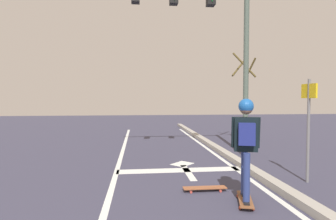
# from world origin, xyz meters

# --- Properties ---
(lane_line_center) EXTENTS (0.12, 20.00, 0.01)m
(lane_line_center) POSITION_xyz_m (0.28, 6.00, 0.00)
(lane_line_center) COLOR silver
(lane_line_center) RESTS_ON ground
(lane_line_curbside) EXTENTS (0.12, 20.00, 0.01)m
(lane_line_curbside) POSITION_xyz_m (3.23, 6.00, 0.00)
(lane_line_curbside) COLOR silver
(lane_line_curbside) RESTS_ON ground
(stop_bar) EXTENTS (3.10, 0.40, 0.01)m
(stop_bar) POSITION_xyz_m (1.83, 6.99, 0.00)
(stop_bar) COLOR silver
(stop_bar) RESTS_ON ground
(lane_arrow_stem) EXTENTS (0.16, 1.40, 0.01)m
(lane_arrow_stem) POSITION_xyz_m (1.99, 6.78, 0.00)
(lane_arrow_stem) COLOR silver
(lane_arrow_stem) RESTS_ON ground
(lane_arrow_head) EXTENTS (0.71, 0.71, 0.01)m
(lane_arrow_head) POSITION_xyz_m (1.99, 7.63, 0.00)
(lane_arrow_head) COLOR silver
(lane_arrow_head) RESTS_ON ground
(curb_strip) EXTENTS (0.24, 24.00, 0.14)m
(curb_strip) POSITION_xyz_m (3.48, 6.00, 0.07)
(curb_strip) COLOR #A3A097
(curb_strip) RESTS_ON ground
(skateboard) EXTENTS (0.43, 0.82, 0.08)m
(skateboard) POSITION_xyz_m (2.58, 4.77, 0.07)
(skateboard) COLOR brown
(skateboard) RESTS_ON ground
(skater) EXTENTS (0.45, 0.62, 1.68)m
(skater) POSITION_xyz_m (2.58, 4.75, 1.15)
(skater) COLOR navy
(skater) RESTS_ON skateboard
(spare_skateboard) EXTENTS (0.83, 0.21, 0.08)m
(spare_skateboard) POSITION_xyz_m (2.06, 5.44, 0.06)
(spare_skateboard) COLOR #975735
(spare_skateboard) RESTS_ON ground
(traffic_signal_mast) EXTENTS (4.55, 0.34, 5.41)m
(traffic_signal_mast) POSITION_xyz_m (2.79, 8.49, 4.03)
(traffic_signal_mast) COLOR #506055
(traffic_signal_mast) RESTS_ON ground
(street_sign_post) EXTENTS (0.07, 0.44, 2.17)m
(street_sign_post) POSITION_xyz_m (4.34, 5.74, 1.42)
(street_sign_post) COLOR slate
(street_sign_post) RESTS_ON ground
(roadside_tree) EXTENTS (1.04, 1.12, 3.61)m
(roadside_tree) POSITION_xyz_m (5.13, 11.04, 1.59)
(roadside_tree) COLOR brown
(roadside_tree) RESTS_ON ground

